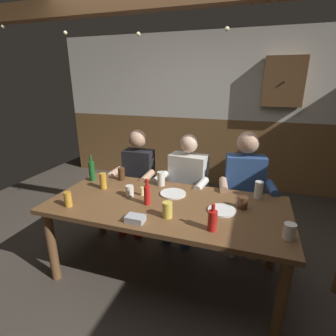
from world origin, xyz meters
The scene contains 25 objects.
ground_plane centered at (0.00, 0.00, 0.00)m, with size 6.49×6.49×0.00m, color #423A33.
back_wall_upper centered at (0.00, 2.31, 1.80)m, with size 5.41×0.12×1.33m, color silver.
back_wall_wainscot centered at (0.00, 2.31, 0.57)m, with size 5.41×0.12×1.13m, color brown.
dining_table centered at (0.00, -0.13, 0.64)m, with size 2.06×0.95×0.73m.
person_0 centered at (-0.61, 0.57, 0.66)m, with size 0.50×0.50×1.20m.
person_1 centered at (-0.01, 0.57, 0.66)m, with size 0.58×0.56×1.19m.
person_2 centered at (0.63, 0.58, 0.70)m, with size 0.58×0.55×1.26m.
table_candle centered at (-0.27, -0.05, 0.77)m, with size 0.04×0.04×0.08m, color #F9E08C.
condiment_caddy centered at (-0.12, -0.50, 0.76)m, with size 0.14×0.10×0.05m, color #B2B7BC.
plate_0 centered at (0.00, 0.06, 0.74)m, with size 0.24×0.24×0.01m, color white.
plate_1 centered at (0.48, -0.13, 0.74)m, with size 0.23×0.23×0.01m, color white.
bottle_0 centered at (0.45, -0.43, 0.81)m, with size 0.07×0.07×0.20m.
bottle_1 centered at (-0.92, 0.13, 0.84)m, with size 0.06×0.06×0.28m.
bottle_2 centered at (-0.15, -0.20, 0.82)m, with size 0.06×0.06×0.23m.
pint_glass_0 centered at (-0.18, 0.23, 0.80)m, with size 0.08×0.08×0.14m, color white.
pint_glass_1 centered at (-0.63, 0.24, 0.80)m, with size 0.07×0.07×0.14m, color #4C2D19.
pint_glass_2 centered at (0.08, -0.36, 0.80)m, with size 0.08×0.08×0.13m, color #E5C64C.
pint_glass_3 centered at (0.63, -0.02, 0.78)m, with size 0.08×0.08×0.10m, color #4C2D19.
pint_glass_4 centered at (0.95, -0.37, 0.79)m, with size 0.08×0.08×0.11m, color white.
pint_glass_5 centered at (-0.77, -0.45, 0.80)m, with size 0.06×0.06×0.13m, color gold.
pint_glass_6 centered at (-0.37, -0.10, 0.78)m, with size 0.07×0.07×0.10m, color white.
pint_glass_7 centered at (-0.69, -0.02, 0.81)m, with size 0.07×0.07×0.16m, color gold.
pint_glass_8 centered at (0.75, 0.23, 0.81)m, with size 0.08×0.08×0.16m, color white.
wall_dart_cabinet centered at (1.00, 2.18, 1.72)m, with size 0.56×0.15×0.70m.
string_lights centered at (0.00, 0.23, 2.19)m, with size 3.82×0.04×0.18m.
Camera 1 is at (0.65, -2.05, 1.75)m, focal length 27.62 mm.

